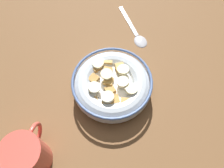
{
  "coord_description": "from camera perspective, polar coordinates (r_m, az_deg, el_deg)",
  "views": [
    {
      "loc": [
        -22.54,
        -4.79,
        46.98
      ],
      "look_at": [
        0.0,
        0.0,
        3.0
      ],
      "focal_mm": 35.9,
      "sensor_mm": 36.0,
      "label": 1
    }
  ],
  "objects": [
    {
      "name": "cereal_bowl",
      "position": [
        0.5,
        -0.04,
        -0.22
      ],
      "size": [
        17.76,
        17.76,
        5.7
      ],
      "color": "#B2BCC6",
      "rests_on": "ground_plane"
    },
    {
      "name": "coffee_mug",
      "position": [
        0.46,
        -20.78,
        -16.6
      ],
      "size": [
        10.37,
        7.53,
        8.7
      ],
      "color": "#D84C3F",
      "rests_on": "ground_plane"
    },
    {
      "name": "spoon",
      "position": [
        0.61,
        6.45,
        12.32
      ],
      "size": [
        14.08,
        10.41,
        0.8
      ],
      "color": "#A5A5AD",
      "rests_on": "ground_plane"
    },
    {
      "name": "ground_plane",
      "position": [
        0.53,
        -0.0,
        -2.0
      ],
      "size": [
        103.47,
        103.47,
        2.0
      ],
      "primitive_type": "cube",
      "color": "brown"
    }
  ]
}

